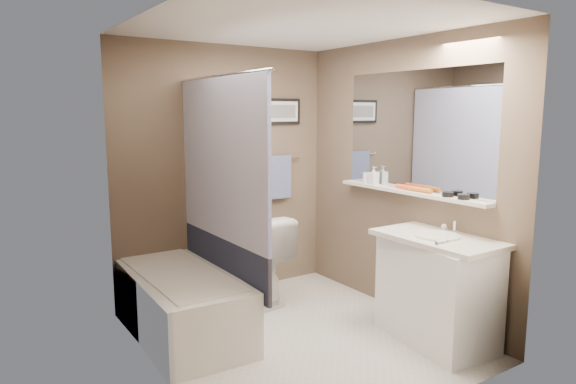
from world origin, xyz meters
TOP-DOWN VIEW (x-y plane):
  - ground at (0.00, 0.00)m, footprint 2.50×2.50m
  - ceiling at (0.00, 0.00)m, footprint 2.20×2.50m
  - wall_back at (0.00, 1.23)m, footprint 2.20×0.04m
  - wall_front at (0.00, -1.23)m, footprint 2.20×0.04m
  - wall_left at (-1.08, 0.00)m, footprint 0.04×2.50m
  - wall_right at (1.08, 0.00)m, footprint 0.04×2.50m
  - tile_surround at (-1.09, 0.50)m, footprint 0.02×1.55m
  - curtain_rod at (-0.40, 0.50)m, footprint 0.02×1.55m
  - curtain_upper at (-0.40, 0.50)m, footprint 0.03×1.45m
  - curtain_lower at (-0.40, 0.50)m, footprint 0.03×1.45m
  - mirror at (1.09, -0.15)m, footprint 0.02×1.60m
  - shelf at (1.04, -0.15)m, footprint 0.12×1.60m
  - towel_bar at (0.55, 1.22)m, footprint 0.60×0.02m
  - towel at (0.55, 1.20)m, footprint 0.34×0.05m
  - art_frame at (0.55, 1.23)m, footprint 0.62×0.02m
  - art_mat at (0.55, 1.22)m, footprint 0.56×0.00m
  - art_image at (0.55, 1.22)m, footprint 0.50×0.00m
  - door at (0.55, -1.24)m, footprint 0.80×0.02m
  - door_handle at (0.22, -1.19)m, footprint 0.10×0.02m
  - bathtub at (-0.75, 0.58)m, footprint 0.76×1.53m
  - tub_rim at (-0.75, 0.58)m, footprint 0.56×1.36m
  - toilet at (0.08, 0.91)m, footprint 0.57×0.87m
  - vanity at (0.85, -0.65)m, footprint 0.61×0.96m
  - countertop at (0.84, -0.65)m, footprint 0.54×0.96m
  - sink_basin at (0.83, -0.65)m, footprint 0.34×0.34m
  - faucet_spout at (1.03, -0.65)m, footprint 0.02×0.02m
  - faucet_knob at (1.03, -0.55)m, footprint 0.05×0.05m
  - candle_bowl_near at (1.04, -0.71)m, footprint 0.09×0.09m
  - candle_bowl_far at (1.04, -0.56)m, footprint 0.09×0.09m
  - hair_brush_front at (1.04, -0.28)m, footprint 0.04×0.22m
  - hair_brush_back at (1.04, -0.13)m, footprint 0.04×0.22m
  - pink_comb at (1.04, -0.00)m, footprint 0.03×0.16m
  - glass_jar at (1.04, 0.37)m, footprint 0.08×0.08m
  - soap_bottle at (1.04, 0.28)m, footprint 0.08×0.08m

SIDE VIEW (x-z plane):
  - ground at x=0.00m, z-range 0.00..0.00m
  - bathtub at x=-0.75m, z-range 0.00..0.50m
  - vanity at x=0.85m, z-range 0.00..0.80m
  - toilet at x=0.08m, z-range 0.00..0.83m
  - tub_rim at x=-0.75m, z-range 0.49..0.51m
  - curtain_lower at x=-0.40m, z-range 0.40..0.76m
  - countertop at x=0.84m, z-range 0.80..0.84m
  - sink_basin at x=0.83m, z-range 0.84..0.86m
  - faucet_knob at x=1.03m, z-range 0.84..0.90m
  - faucet_spout at x=1.03m, z-range 0.84..0.94m
  - tile_surround at x=-1.09m, z-range 0.00..2.00m
  - door at x=0.55m, z-range 0.00..2.00m
  - door_handle at x=0.22m, z-range 0.99..1.01m
  - shelf at x=1.04m, z-range 1.09..1.11m
  - pink_comb at x=1.04m, z-range 1.11..1.12m
  - towel at x=0.55m, z-range 0.90..1.34m
  - candle_bowl_near at x=1.04m, z-range 1.11..1.16m
  - candle_bowl_far at x=1.04m, z-range 1.11..1.16m
  - hair_brush_front at x=1.04m, z-range 1.12..1.16m
  - hair_brush_back at x=1.04m, z-range 1.12..1.16m
  - glass_jar at x=1.04m, z-range 1.11..1.22m
  - soap_bottle at x=1.04m, z-range 1.11..1.28m
  - wall_back at x=0.00m, z-range 0.00..2.40m
  - wall_front at x=0.00m, z-range 0.00..2.40m
  - wall_left at x=-1.08m, z-range 0.00..2.40m
  - wall_right at x=1.08m, z-range 0.00..2.40m
  - towel_bar at x=0.55m, z-range 1.29..1.31m
  - curtain_upper at x=-0.40m, z-range 0.76..2.04m
  - mirror at x=1.09m, z-range 1.12..2.12m
  - art_frame at x=0.55m, z-range 1.65..1.91m
  - art_mat at x=0.55m, z-range 1.68..1.88m
  - art_image at x=0.55m, z-range 1.72..1.84m
  - curtain_rod at x=-0.40m, z-range 2.04..2.06m
  - ceiling at x=0.00m, z-range 2.36..2.40m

